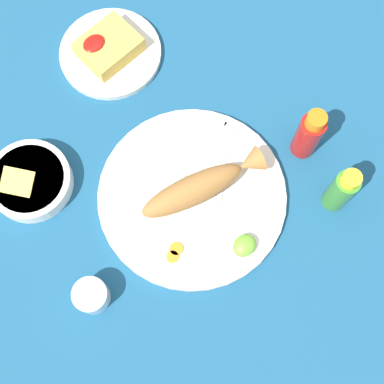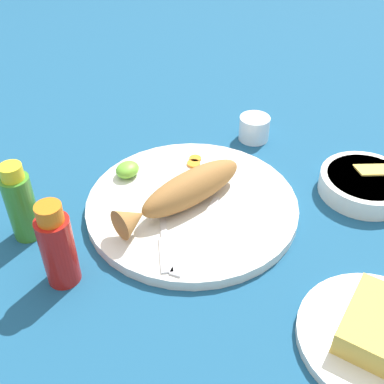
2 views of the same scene
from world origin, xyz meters
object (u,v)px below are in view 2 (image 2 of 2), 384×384
at_px(fork_far, 164,234).
at_px(side_plate_fries, 379,339).
at_px(fried_fish, 184,192).
at_px(hot_sauce_bottle_green, 21,204).
at_px(hot_sauce_bottle_red, 57,247).
at_px(salt_cup, 254,129).
at_px(guacamole_bowl, 365,183).
at_px(main_plate, 192,205).
at_px(fork_near, 194,239).

height_order(fork_far, side_plate_fries, fork_far).
distance_m(fried_fish, hot_sauce_bottle_green, 0.25).
relative_size(hot_sauce_bottle_red, salt_cup, 2.23).
relative_size(fork_far, guacamole_bowl, 0.98).
height_order(main_plate, side_plate_fries, main_plate).
relative_size(main_plate, guacamole_bowl, 2.26).
xyz_separation_m(fork_far, salt_cup, (0.35, 0.02, 0.00)).
bearing_deg(hot_sauce_bottle_green, salt_cup, -21.36).
bearing_deg(fork_near, fried_fish, -147.42).
relative_size(fork_far, side_plate_fries, 0.73).
bearing_deg(salt_cup, fried_fish, -178.33).
distance_m(fork_far, hot_sauce_bottle_red, 0.16).
bearing_deg(hot_sauce_bottle_green, side_plate_fries, -79.45).
height_order(main_plate, hot_sauce_bottle_green, hot_sauce_bottle_green).
bearing_deg(fork_far, fried_fish, 150.69).
bearing_deg(fork_near, salt_cup, 179.63).
height_order(main_plate, guacamole_bowl, guacamole_bowl).
distance_m(main_plate, fried_fish, 0.04).
distance_m(hot_sauce_bottle_green, side_plate_fries, 0.54).
relative_size(fork_near, hot_sauce_bottle_red, 1.33).
relative_size(hot_sauce_bottle_red, side_plate_fries, 0.66).
bearing_deg(salt_cup, main_plate, -177.10).
relative_size(fried_fish, hot_sauce_bottle_red, 1.80).
bearing_deg(salt_cup, hot_sauce_bottle_green, 158.64).
relative_size(fried_fish, fork_far, 1.62).
distance_m(main_plate, hot_sauce_bottle_green, 0.27).
distance_m(hot_sauce_bottle_red, hot_sauce_bottle_green, 0.12).
xyz_separation_m(main_plate, guacamole_bowl, (0.20, -0.23, 0.01)).
xyz_separation_m(main_plate, salt_cup, (0.26, 0.01, 0.01)).
relative_size(hot_sauce_bottle_red, guacamole_bowl, 0.88).
distance_m(fork_near, hot_sauce_bottle_red, 0.20).
bearing_deg(main_plate, salt_cup, 2.90).
bearing_deg(side_plate_fries, hot_sauce_bottle_green, 100.55).
height_order(fried_fish, fork_near, fried_fish).
relative_size(fork_far, salt_cup, 2.48).
distance_m(hot_sauce_bottle_red, salt_cup, 0.49).
bearing_deg(guacamole_bowl, side_plate_fries, -159.58).
relative_size(main_plate, hot_sauce_bottle_red, 2.58).
relative_size(fried_fish, hot_sauce_bottle_green, 1.84).
bearing_deg(fried_fish, side_plate_fries, -85.31).
bearing_deg(guacamole_bowl, salt_cup, 77.33).
bearing_deg(salt_cup, fork_far, -176.70).
bearing_deg(main_plate, side_plate_fries, -105.17).
relative_size(fork_near, guacamole_bowl, 1.17).
xyz_separation_m(hot_sauce_bottle_green, salt_cup, (0.45, -0.18, -0.04)).
bearing_deg(guacamole_bowl, fork_near, 147.18).
height_order(fork_far, guacamole_bowl, guacamole_bowl).
xyz_separation_m(fork_near, fork_far, (-0.02, 0.05, 0.00)).
bearing_deg(fork_near, guacamole_bowl, 135.71).
xyz_separation_m(fork_near, side_plate_fries, (-0.02, -0.29, -0.01)).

